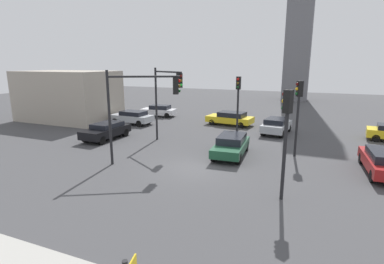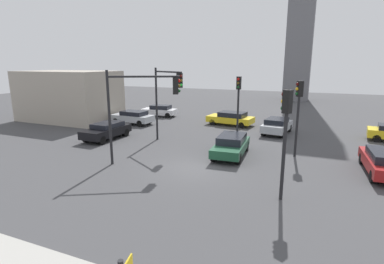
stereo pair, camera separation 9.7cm
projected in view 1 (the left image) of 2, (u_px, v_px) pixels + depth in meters
The scene contains 13 objects.
ground_plane at pixel (196, 168), 17.85m from camera, with size 106.16×106.16×0.00m, color #424244.
traffic_light_0 at pixel (166, 91), 22.30m from camera, with size 3.21×2.02×5.74m.
traffic_light_1 at pixel (286, 124), 12.99m from camera, with size 0.49×0.43×4.97m.
traffic_light_2 at pixel (238, 96), 23.54m from camera, with size 0.33×0.47×5.07m.
traffic_light_3 at pixel (141, 99), 17.79m from camera, with size 3.82×2.21×5.69m.
traffic_light_4 at pixel (298, 104), 19.29m from camera, with size 0.49×0.45×4.98m.
car_0 at pixel (230, 118), 30.02m from camera, with size 4.71×2.52×1.34m.
car_1 at pixel (231, 145), 20.04m from camera, with size 2.15×4.56×1.39m.
car_2 at pixel (132, 117), 30.43m from camera, with size 4.37×2.01×1.36m.
car_5 at pixel (106, 130), 24.45m from camera, with size 1.99×4.38×1.34m.
car_6 at pixel (276, 125), 26.31m from camera, with size 2.31×4.28×1.39m.
car_7 at pixel (159, 110), 34.87m from camera, with size 4.08×2.05×1.34m.
building_flank at pixel (68, 96), 32.31m from camera, with size 10.06×6.09×5.27m, color #A89E8E.
Camera 1 is at (6.33, -15.69, 6.07)m, focal length 28.08 mm.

